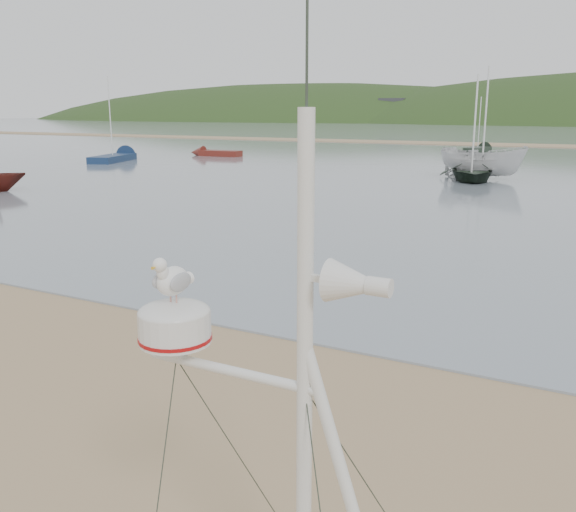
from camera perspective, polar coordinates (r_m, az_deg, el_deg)
The scene contains 7 objects.
ground at distance 8.06m, azimuth -17.58°, elevation -16.04°, with size 560.00×560.00×0.00m, color #8F7452.
sandbar at distance 75.06m, azimuth 24.37°, elevation 9.34°, with size 560.00×7.00×0.07m, color #8F7452.
boat_dark at distance 35.93m, azimuth 16.99°, elevation 10.47°, with size 3.35×0.97×4.70m, color black.
boat_white at distance 37.34m, azimuth 17.89°, elevation 10.72°, with size 1.88×1.93×4.99m, color silver.
sailboat_blue_near at distance 51.67m, azimuth -15.20°, elevation 8.99°, with size 3.99×7.27×7.05m.
dinghy_red_far at distance 54.61m, azimuth -7.34°, elevation 9.54°, with size 5.01×1.41×1.21m.
sailboat_dark_mid at distance 62.61m, azimuth 17.72°, elevation 9.52°, with size 2.13×5.67×5.55m.
Camera 1 is at (5.20, -4.79, 3.88)m, focal length 38.00 mm.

